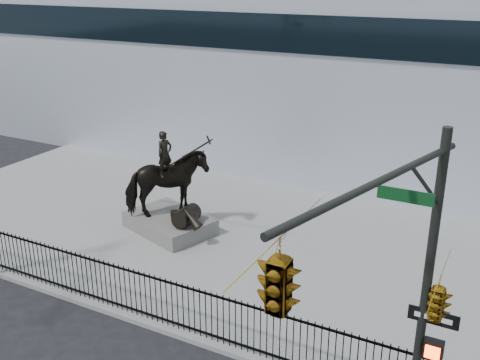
% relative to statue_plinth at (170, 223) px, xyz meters
% --- Properties ---
extents(ground, '(120.00, 120.00, 0.00)m').
position_rel_statue_plinth_xyz_m(ground, '(3.31, -6.39, -0.45)').
color(ground, black).
rests_on(ground, ground).
extents(plaza, '(30.00, 12.00, 0.15)m').
position_rel_statue_plinth_xyz_m(plaza, '(3.31, 0.61, -0.37)').
color(plaza, gray).
rests_on(plaza, ground).
extents(building, '(44.00, 14.00, 9.00)m').
position_rel_statue_plinth_xyz_m(building, '(3.31, 13.61, 4.05)').
color(building, silver).
rests_on(building, ground).
extents(picket_fence, '(22.10, 0.10, 1.50)m').
position_rel_statue_plinth_xyz_m(picket_fence, '(3.31, -5.14, 0.45)').
color(picket_fence, black).
rests_on(picket_fence, plaza).
extents(statue_plinth, '(3.72, 3.08, 0.60)m').
position_rel_statue_plinth_xyz_m(statue_plinth, '(0.00, 0.00, 0.00)').
color(statue_plinth, '#53504C').
rests_on(statue_plinth, plaza).
extents(equestrian_statue, '(3.91, 3.07, 3.47)m').
position_rel_statue_plinth_xyz_m(equestrian_statue, '(0.06, -0.02, 1.55)').
color(equestrian_statue, black).
rests_on(equestrian_statue, statue_plinth).
extents(traffic_signal_right, '(2.17, 6.86, 7.00)m').
position_rel_statue_plinth_xyz_m(traffic_signal_right, '(9.78, -8.39, 4.40)').
color(traffic_signal_right, black).
rests_on(traffic_signal_right, ground).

